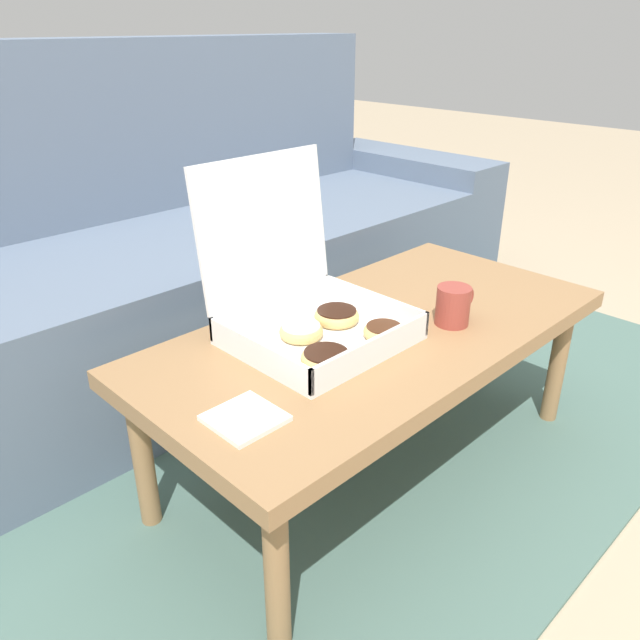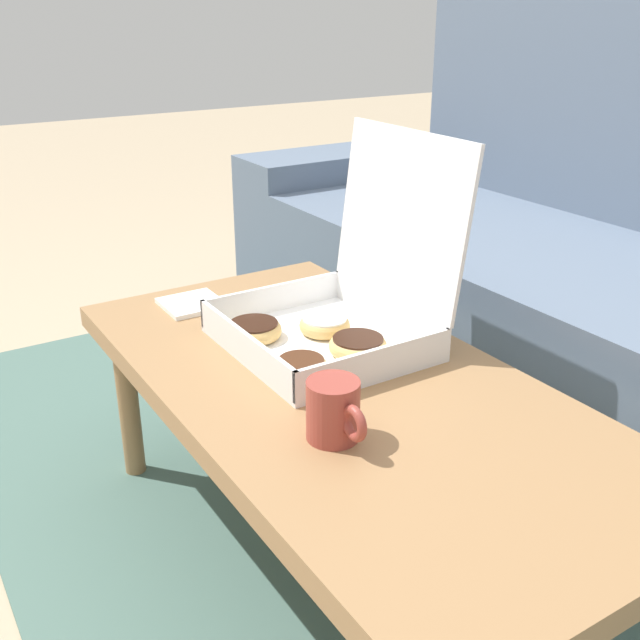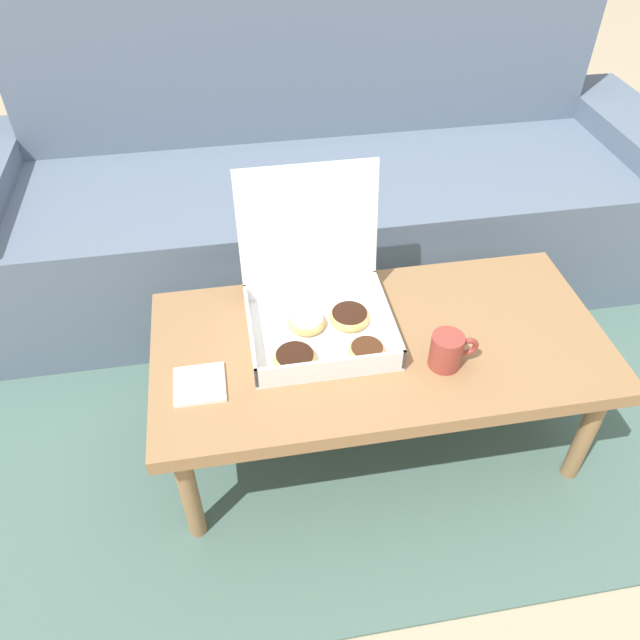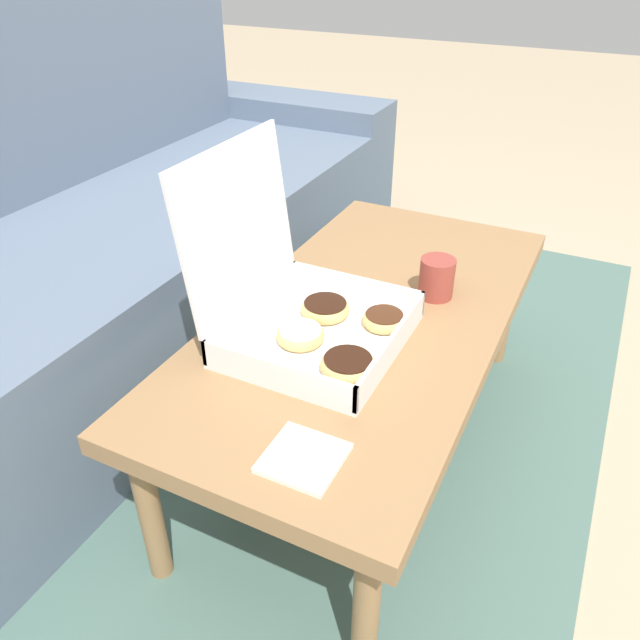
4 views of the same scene
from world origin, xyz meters
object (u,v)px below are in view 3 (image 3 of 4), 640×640
at_px(coffee_table, 379,351).
at_px(couch, 321,189).
at_px(pastry_box, 320,308).
at_px(coffee_mug, 448,351).

bearing_deg(coffee_table, couch, 90.00).
distance_m(pastry_box, coffee_mug, 0.32).
bearing_deg(coffee_table, coffee_mug, -39.01).
height_order(couch, pastry_box, couch).
bearing_deg(pastry_box, coffee_mug, -33.17).
height_order(pastry_box, coffee_mug, pastry_box).
bearing_deg(pastry_box, couch, 79.97).
height_order(couch, coffee_table, couch).
bearing_deg(couch, coffee_mug, -82.19).
height_order(coffee_table, pastry_box, pastry_box).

